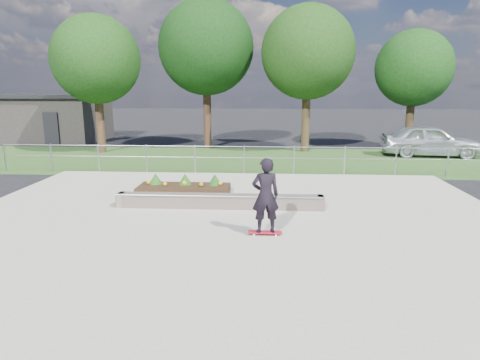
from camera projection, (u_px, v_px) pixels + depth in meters
The scene contains 13 objects.
ground at pixel (228, 239), 10.03m from camera, with size 120.00×120.00×0.00m, color black.
grass_verge at pixel (248, 160), 20.75m from camera, with size 30.00×8.00×0.02m, color #2B4D1E.
concrete_slab at pixel (228, 238), 10.03m from camera, with size 15.00×15.00×0.06m, color #A8A395.
fence at pixel (244, 156), 17.18m from camera, with size 20.06×0.06×1.20m.
building at pixel (40, 117), 28.09m from camera, with size 8.40×5.40×3.00m.
tree_far_left at pixel (96, 60), 22.14m from camera, with size 4.55×4.55×7.15m.
tree_mid_left at pixel (206, 47), 23.60m from camera, with size 5.25×5.25×8.25m.
tree_mid_right at pixel (308, 53), 22.38m from camera, with size 4.90×4.90×7.70m.
tree_far_right at pixel (414, 68), 23.64m from camera, with size 4.20×4.20×6.60m.
grind_ledge at pixel (219, 201), 12.35m from camera, with size 6.00×0.44×0.43m.
planter_bed at pixel (184, 187), 14.12m from camera, with size 3.00×1.20×0.61m.
skateboarder at pixel (265, 196), 9.93m from camera, with size 0.80×0.55×1.86m.
parked_car at pixel (430, 141), 21.74m from camera, with size 1.91×4.75×1.62m, color #B4BABE.
Camera 1 is at (0.87, -9.46, 3.51)m, focal length 32.00 mm.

